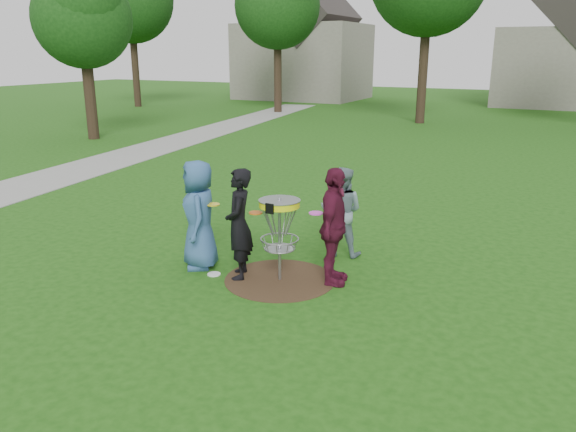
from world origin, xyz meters
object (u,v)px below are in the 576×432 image
at_px(player_black, 239,224).
at_px(disc_golf_basket, 279,220).
at_px(player_maroon, 334,227).
at_px(player_grey, 341,212).
at_px(player_blue, 199,215).

height_order(player_black, disc_golf_basket, player_black).
xyz_separation_m(player_black, disc_golf_basket, (0.64, 0.17, 0.11)).
distance_m(player_maroon, disc_golf_basket, 0.86).
height_order(player_black, player_grey, player_black).
bearing_deg(player_maroon, player_grey, 4.08).
relative_size(player_black, player_grey, 1.12).
bearing_deg(disc_golf_basket, player_grey, 74.32).
relative_size(player_blue, disc_golf_basket, 1.35).
bearing_deg(player_grey, player_maroon, 99.67).
distance_m(player_grey, disc_golf_basket, 1.63).
height_order(player_black, player_maroon, player_maroon).
xyz_separation_m(player_grey, player_maroon, (0.37, -1.29, 0.13)).
distance_m(player_black, player_maroon, 1.52).
xyz_separation_m(player_blue, player_black, (0.84, -0.09, -0.02)).
relative_size(player_black, player_maroon, 0.96).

